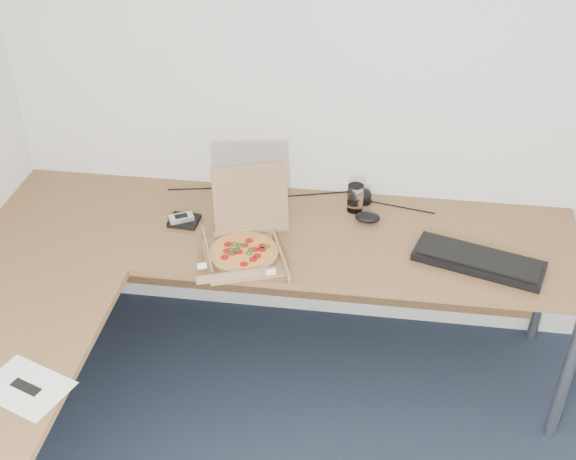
# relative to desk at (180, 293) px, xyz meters

# --- Properties ---
(room_shell) EXTENTS (3.50, 3.50, 2.50)m
(room_shell) POSITION_rel_desk_xyz_m (0.82, -0.97, 0.55)
(room_shell) COLOR silver
(room_shell) RESTS_ON ground
(desk) EXTENTS (2.50, 2.20, 0.73)m
(desk) POSITION_rel_desk_xyz_m (0.00, 0.00, 0.00)
(desk) COLOR brown
(desk) RESTS_ON ground
(pizza_box) EXTENTS (0.31, 0.36, 0.31)m
(pizza_box) POSITION_rel_desk_xyz_m (0.21, 0.24, 0.07)
(pizza_box) COLOR #A27852
(pizza_box) RESTS_ON desk
(drinking_glass) EXTENTS (0.07, 0.07, 0.12)m
(drinking_glass) POSITION_rel_desk_xyz_m (0.62, 0.63, 0.09)
(drinking_glass) COLOR white
(drinking_glass) RESTS_ON desk
(keyboard) EXTENTS (0.53, 0.32, 0.03)m
(keyboard) POSITION_rel_desk_xyz_m (1.13, 0.30, 0.05)
(keyboard) COLOR black
(keyboard) RESTS_ON desk
(mouse) EXTENTS (0.12, 0.10, 0.04)m
(mouse) POSITION_rel_desk_xyz_m (0.68, 0.55, 0.05)
(mouse) COLOR black
(mouse) RESTS_ON desk
(wallet) EXTENTS (0.13, 0.11, 0.02)m
(wallet) POSITION_rel_desk_xyz_m (-0.09, 0.43, 0.04)
(wallet) COLOR black
(wallet) RESTS_ON desk
(phone) EXTENTS (0.12, 0.10, 0.02)m
(phone) POSITION_rel_desk_xyz_m (-0.10, 0.42, 0.06)
(phone) COLOR #B2B5BA
(phone) RESTS_ON wallet
(paper_sheet) EXTENTS (0.32, 0.28, 0.00)m
(paper_sheet) POSITION_rel_desk_xyz_m (-0.36, -0.57, 0.03)
(paper_sheet) COLOR white
(paper_sheet) RESTS_ON desk
(dome_speaker) EXTENTS (0.08, 0.08, 0.07)m
(dome_speaker) POSITION_rel_desk_xyz_m (0.66, 0.71, 0.07)
(dome_speaker) COLOR black
(dome_speaker) RESTS_ON desk
(cable_bundle) EXTENTS (0.59, 0.12, 0.01)m
(cable_bundle) POSITION_rel_desk_xyz_m (0.35, 0.71, 0.03)
(cable_bundle) COLOR black
(cable_bundle) RESTS_ON desk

